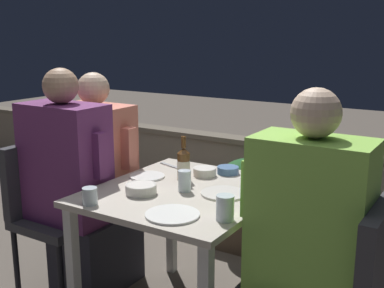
% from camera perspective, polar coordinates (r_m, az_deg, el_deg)
% --- Properties ---
extents(parapet_wall, '(9.00, 0.18, 0.64)m').
position_cam_1_polar(parapet_wall, '(3.92, 12.20, -4.60)').
color(parapet_wall, gray).
rests_on(parapet_wall, ground_plane).
extents(dining_table, '(0.84, 0.93, 0.73)m').
position_cam_1_polar(dining_table, '(2.44, -0.88, -7.65)').
color(dining_table, '#BCB2A3').
rests_on(dining_table, ground_plane).
extents(planter_hedge, '(0.89, 0.47, 0.64)m').
position_cam_1_polar(planter_hedge, '(3.34, 10.08, -7.04)').
color(planter_hedge, brown).
rests_on(planter_hedge, ground_plane).
extents(chair_left_near, '(0.43, 0.42, 0.89)m').
position_cam_1_polar(chair_left_near, '(2.91, -16.71, -6.62)').
color(chair_left_near, '#333338').
rests_on(chair_left_near, ground_plane).
extents(person_purple_stripe, '(0.52, 0.26, 1.32)m').
position_cam_1_polar(person_purple_stripe, '(2.73, -14.16, -5.18)').
color(person_purple_stripe, '#282833').
rests_on(person_purple_stripe, ground_plane).
extents(chair_left_far, '(0.43, 0.42, 0.89)m').
position_cam_1_polar(chair_left_far, '(3.12, -13.27, -5.06)').
color(chair_left_far, '#333338').
rests_on(chair_left_far, ground_plane).
extents(person_coral_top, '(0.51, 0.26, 1.27)m').
position_cam_1_polar(person_coral_top, '(2.96, -10.68, -4.01)').
color(person_coral_top, '#282833').
rests_on(person_coral_top, ground_plane).
extents(chair_right_near, '(0.43, 0.42, 0.89)m').
position_cam_1_polar(chair_right_near, '(2.01, 17.96, -15.84)').
color(chair_right_near, '#333338').
rests_on(chair_right_near, ground_plane).
extents(person_green_blouse, '(0.51, 0.26, 1.30)m').
position_cam_1_polar(person_green_blouse, '(2.01, 12.69, -12.09)').
color(person_green_blouse, '#282833').
rests_on(person_green_blouse, ground_plane).
extents(chair_right_far, '(0.43, 0.42, 0.89)m').
position_cam_1_polar(chair_right_far, '(2.33, 21.53, -12.05)').
color(chair_right_far, '#333338').
rests_on(chair_right_far, ground_plane).
extents(beer_bottle, '(0.07, 0.07, 0.24)m').
position_cam_1_polar(beer_bottle, '(2.53, -1.00, -2.33)').
color(beer_bottle, brown).
rests_on(beer_bottle, dining_table).
extents(plate_0, '(0.24, 0.24, 0.01)m').
position_cam_1_polar(plate_0, '(2.07, -2.34, -8.35)').
color(plate_0, white).
rests_on(plate_0, dining_table).
extents(plate_1, '(0.22, 0.22, 0.01)m').
position_cam_1_polar(plate_1, '(2.34, 3.77, -5.85)').
color(plate_1, silver).
rests_on(plate_1, dining_table).
extents(plate_2, '(0.19, 0.19, 0.01)m').
position_cam_1_polar(plate_2, '(2.62, -5.33, -3.83)').
color(plate_2, white).
rests_on(plate_2, dining_table).
extents(bowl_0, '(0.12, 0.12, 0.04)m').
position_cam_1_polar(bowl_0, '(2.67, 4.29, -3.04)').
color(bowl_0, '#4C709E').
rests_on(bowl_0, dining_table).
extents(bowl_1, '(0.13, 0.13, 0.05)m').
position_cam_1_polar(bowl_1, '(2.63, 1.51, -3.24)').
color(bowl_1, silver).
rests_on(bowl_1, dining_table).
extents(bowl_2, '(0.15, 0.15, 0.05)m').
position_cam_1_polar(bowl_2, '(2.35, -6.06, -5.24)').
color(bowl_2, silver).
rests_on(bowl_2, dining_table).
extents(glass_cup_0, '(0.06, 0.06, 0.11)m').
position_cam_1_polar(glass_cup_0, '(2.37, -0.89, -4.39)').
color(glass_cup_0, silver).
rests_on(glass_cup_0, dining_table).
extents(glass_cup_1, '(0.07, 0.07, 0.08)m').
position_cam_1_polar(glass_cup_1, '(2.24, -12.01, -6.05)').
color(glass_cup_1, silver).
rests_on(glass_cup_1, dining_table).
extents(glass_cup_2, '(0.08, 0.08, 0.11)m').
position_cam_1_polar(glass_cup_2, '(2.01, 3.95, -7.56)').
color(glass_cup_2, silver).
rests_on(glass_cup_2, dining_table).
extents(glass_cup_3, '(0.08, 0.08, 0.10)m').
position_cam_1_polar(glass_cup_3, '(2.55, 7.38, -3.31)').
color(glass_cup_3, silver).
rests_on(glass_cup_3, dining_table).
extents(fork_0, '(0.17, 0.07, 0.01)m').
position_cam_1_polar(fork_0, '(2.82, -2.59, -2.58)').
color(fork_0, silver).
rests_on(fork_0, dining_table).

